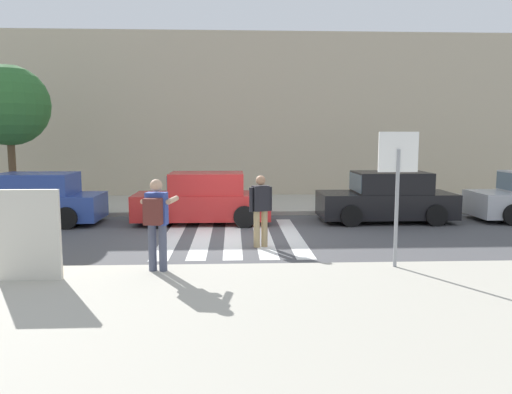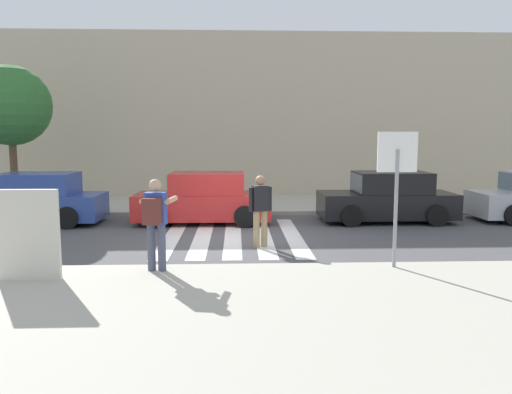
{
  "view_description": "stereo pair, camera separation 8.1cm",
  "coord_description": "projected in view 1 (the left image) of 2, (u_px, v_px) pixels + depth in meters",
  "views": [
    {
      "loc": [
        0.01,
        -12.85,
        2.66
      ],
      "look_at": [
        0.6,
        -0.2,
        1.1
      ],
      "focal_mm": 35.0,
      "sensor_mm": 36.0,
      "label": 1
    },
    {
      "loc": [
        0.09,
        -12.85,
        2.66
      ],
      "look_at": [
        0.6,
        -0.2,
        1.1
      ],
      "focal_mm": 35.0,
      "sensor_mm": 36.0,
      "label": 2
    }
  ],
  "objects": [
    {
      "name": "building_facade_far",
      "position": [
        232.0,
        117.0,
        22.94
      ],
      "size": [
        56.0,
        4.0,
        6.98
      ],
      "primitive_type": "cube",
      "color": "beige",
      "rests_on": "ground"
    },
    {
      "name": "crosswalk_stripe_4",
      "position": [
        293.0,
        236.0,
        13.33
      ],
      "size": [
        0.44,
        5.2,
        0.01
      ],
      "primitive_type": "cube",
      "color": "silver",
      "rests_on": "ground"
    },
    {
      "name": "crosswalk_stripe_0",
      "position": [
        172.0,
        237.0,
        13.19
      ],
      "size": [
        0.44,
        5.2,
        0.01
      ],
      "primitive_type": "cube",
      "color": "silver",
      "rests_on": "ground"
    },
    {
      "name": "crosswalk_stripe_1",
      "position": [
        203.0,
        236.0,
        13.22
      ],
      "size": [
        0.44,
        5.2,
        0.01
      ],
      "primitive_type": "cube",
      "color": "silver",
      "rests_on": "ground"
    },
    {
      "name": "crosswalk_stripe_3",
      "position": [
        263.0,
        236.0,
        13.3
      ],
      "size": [
        0.44,
        5.2,
        0.01
      ],
      "primitive_type": "cube",
      "color": "silver",
      "rests_on": "ground"
    },
    {
      "name": "sidewalk_near",
      "position": [
        233.0,
        324.0,
        6.91
      ],
      "size": [
        60.0,
        6.0,
        0.14
      ],
      "primitive_type": "cube",
      "color": "#B2AD9E",
      "rests_on": "ground"
    },
    {
      "name": "parked_car_black",
      "position": [
        387.0,
        198.0,
        15.47
      ],
      "size": [
        4.1,
        1.92,
        1.55
      ],
      "color": "black",
      "rests_on": "ground"
    },
    {
      "name": "advertising_board",
      "position": [
        29.0,
        235.0,
        8.68
      ],
      "size": [
        1.1,
        0.11,
        1.6
      ],
      "color": "beige",
      "rests_on": "sidewalk_near"
    },
    {
      "name": "ground_plane",
      "position": [
        233.0,
        238.0,
        13.06
      ],
      "size": [
        120.0,
        120.0,
        0.0
      ],
      "primitive_type": "plane",
      "color": "#4C4C4F"
    },
    {
      "name": "parked_car_blue",
      "position": [
        34.0,
        200.0,
        14.98
      ],
      "size": [
        4.1,
        1.92,
        1.55
      ],
      "color": "#284293",
      "rests_on": "ground"
    },
    {
      "name": "crosswalk_stripe_2",
      "position": [
        233.0,
        236.0,
        13.26
      ],
      "size": [
        0.44,
        5.2,
        0.01
      ],
      "primitive_type": "cube",
      "color": "silver",
      "rests_on": "ground"
    },
    {
      "name": "pedestrian_crossing",
      "position": [
        261.0,
        207.0,
        11.88
      ],
      "size": [
        0.55,
        0.35,
        1.72
      ],
      "color": "tan",
      "rests_on": "ground"
    },
    {
      "name": "sidewalk_far",
      "position": [
        233.0,
        204.0,
        19.0
      ],
      "size": [
        60.0,
        4.8,
        0.14
      ],
      "primitive_type": "cube",
      "color": "#B2AD9E",
      "rests_on": "ground"
    },
    {
      "name": "parked_car_red",
      "position": [
        204.0,
        199.0,
        15.21
      ],
      "size": [
        4.1,
        1.92,
        1.55
      ],
      "color": "red",
      "rests_on": "ground"
    },
    {
      "name": "photographer_with_backpack",
      "position": [
        156.0,
        217.0,
        9.21
      ],
      "size": [
        0.66,
        0.9,
        1.72
      ],
      "color": "#474C60",
      "rests_on": "sidewalk_near"
    },
    {
      "name": "stop_sign",
      "position": [
        398.0,
        169.0,
        9.44
      ],
      "size": [
        0.76,
        0.08,
        2.6
      ],
      "color": "gray",
      "rests_on": "sidewalk_near"
    },
    {
      "name": "street_tree_west",
      "position": [
        9.0,
        106.0,
        16.52
      ],
      "size": [
        2.66,
        2.66,
        4.85
      ],
      "color": "brown",
      "rests_on": "sidewalk_far"
    }
  ]
}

